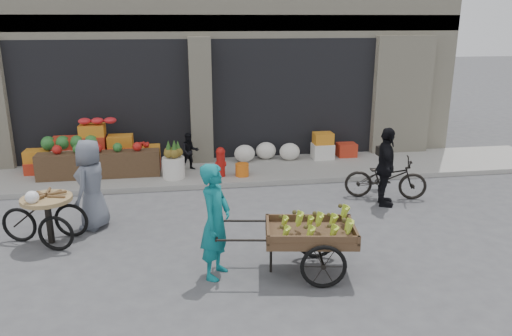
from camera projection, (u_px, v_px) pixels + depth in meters
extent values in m
plane|color=#424244|center=(220.00, 246.00, 8.46)|extent=(80.00, 80.00, 0.00)
cube|color=gray|center=(205.00, 172.00, 12.32)|extent=(18.00, 2.20, 0.12)
cube|color=beige|center=(193.00, 26.00, 15.20)|extent=(14.00, 6.00, 7.00)
cube|color=gray|center=(198.00, 23.00, 12.48)|extent=(14.00, 0.30, 0.40)
cube|color=black|center=(106.00, 98.00, 13.28)|extent=(4.40, 1.60, 3.10)
cube|color=black|center=(287.00, 94.00, 14.02)|extent=(4.40, 1.60, 3.10)
cube|color=beige|center=(201.00, 101.00, 12.85)|extent=(0.55, 0.80, 3.22)
cube|color=brown|center=(99.00, 165.00, 11.70)|extent=(2.80, 0.45, 0.60)
sphere|color=#1E5923|center=(70.00, 143.00, 11.94)|extent=(0.34, 0.34, 0.34)
cylinder|color=silver|center=(174.00, 168.00, 11.64)|extent=(0.52, 0.52, 0.50)
cylinder|color=#A5140F|center=(221.00, 165.00, 11.75)|extent=(0.20, 0.20, 0.56)
sphere|color=#A5140F|center=(220.00, 152.00, 11.66)|extent=(0.22, 0.22, 0.22)
cylinder|color=orange|center=(242.00, 170.00, 11.82)|extent=(0.32, 0.32, 0.30)
ellipsoid|color=silver|center=(267.00, 153.00, 13.06)|extent=(1.70, 0.60, 0.44)
imported|color=black|center=(190.00, 152.00, 12.21)|extent=(0.51, 0.43, 0.93)
cube|color=brown|center=(310.00, 235.00, 7.43)|extent=(1.45, 1.07, 0.12)
torus|color=black|center=(323.00, 267.00, 7.06)|extent=(0.67, 0.17, 0.67)
torus|color=black|center=(316.00, 239.00, 7.97)|extent=(0.67, 0.17, 0.67)
cylinder|color=black|center=(271.00, 255.00, 7.53)|extent=(0.05, 0.05, 0.55)
imported|color=#0F6D73|center=(215.00, 221.00, 7.27)|extent=(0.66, 0.76, 1.75)
cylinder|color=#9E7F51|center=(46.00, 199.00, 8.37)|extent=(1.03, 1.03, 0.07)
cube|color=black|center=(49.00, 221.00, 8.48)|extent=(0.10, 0.10, 0.80)
torus|color=black|center=(56.00, 233.00, 8.22)|extent=(0.61, 0.22, 0.62)
torus|color=black|center=(71.00, 220.00, 8.75)|extent=(0.61, 0.22, 0.62)
torus|color=black|center=(19.00, 225.00, 8.56)|extent=(0.61, 0.22, 0.62)
imported|color=slate|center=(91.00, 184.00, 9.01)|extent=(0.77, 0.94, 1.66)
imported|color=black|center=(386.00, 178.00, 10.63)|extent=(1.81, 1.07, 0.90)
imported|color=black|center=(386.00, 167.00, 10.11)|extent=(0.66, 1.03, 1.63)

